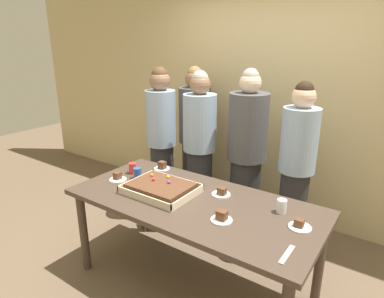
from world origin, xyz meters
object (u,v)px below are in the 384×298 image
object	(u,v)px
cake_server_utensil	(287,255)
party_table	(193,210)
drink_cup_far_end	(282,206)
drink_cup_middle	(137,173)
plated_slice_near_right	(162,167)
plated_slice_far_left	(118,178)
plated_slice_near_left	(300,225)
sheet_cake	(161,188)
drink_cup_nearest	(133,168)
person_green_shirt_behind	(200,150)
plated_slice_center_front	(222,217)
person_left_edge_reaching	(162,141)
person_far_right_suit	(195,137)
person_striped_tie_right	(246,155)
person_serving_front	(296,172)
plated_slice_far_right	(221,193)

from	to	relation	value
cake_server_utensil	party_table	bearing A→B (deg)	162.53
drink_cup_far_end	drink_cup_middle	bearing A→B (deg)	-173.64
plated_slice_near_right	plated_slice_far_left	xyz separation A→B (m)	(-0.16, -0.42, -0.00)
plated_slice_near_left	drink_cup_far_end	bearing A→B (deg)	143.11
sheet_cake	plated_slice_near_left	distance (m)	1.09
drink_cup_nearest	plated_slice_far_left	bearing A→B (deg)	-89.09
party_table	drink_cup_far_end	xyz separation A→B (m)	(0.63, 0.20, 0.14)
person_green_shirt_behind	plated_slice_center_front	bearing A→B (deg)	28.04
plated_slice_center_front	drink_cup_middle	distance (m)	1.00
plated_slice_near_right	plated_slice_center_front	distance (m)	1.06
drink_cup_middle	drink_cup_far_end	world-z (taller)	same
drink_cup_far_end	person_left_edge_reaching	xyz separation A→B (m)	(-1.59, 0.58, 0.06)
person_green_shirt_behind	person_left_edge_reaching	world-z (taller)	person_left_edge_reaching
plated_slice_near_right	person_left_edge_reaching	distance (m)	0.56
person_green_shirt_behind	person_far_right_suit	distance (m)	0.53
sheet_cake	person_striped_tie_right	bearing A→B (deg)	74.03
plated_slice_center_front	plated_slice_far_left	bearing A→B (deg)	175.93
plated_slice_far_left	person_left_edge_reaching	size ratio (longest dim) A/B	0.09
person_green_shirt_behind	person_striped_tie_right	distance (m)	0.49
person_serving_front	cake_server_utensil	bearing A→B (deg)	58.63
plated_slice_near_left	person_far_right_suit	distance (m)	1.98
plated_slice_near_left	drink_cup_middle	world-z (taller)	drink_cup_middle
plated_slice_near_left	person_left_edge_reaching	size ratio (longest dim) A/B	0.09
plated_slice_near_left	plated_slice_center_front	size ratio (longest dim) A/B	1.00
sheet_cake	drink_cup_middle	size ratio (longest dim) A/B	5.53
drink_cup_nearest	cake_server_utensil	bearing A→B (deg)	-13.52
plated_slice_near_left	person_striped_tie_right	distance (m)	1.19
person_far_right_suit	plated_slice_far_left	bearing A→B (deg)	-20.42
drink_cup_middle	person_serving_front	bearing A→B (deg)	34.00
drink_cup_far_end	cake_server_utensil	xyz separation A→B (m)	(0.21, -0.46, -0.05)
plated_slice_far_left	drink_cup_far_end	world-z (taller)	drink_cup_far_end
plated_slice_near_left	plated_slice_near_right	bearing A→B (deg)	168.55
sheet_cake	drink_cup_nearest	bearing A→B (deg)	161.15
person_far_right_suit	person_green_shirt_behind	bearing A→B (deg)	17.14
drink_cup_nearest	drink_cup_far_end	bearing A→B (deg)	3.10
drink_cup_middle	cake_server_utensil	xyz separation A→B (m)	(1.47, -0.32, -0.05)
plated_slice_near_left	person_green_shirt_behind	size ratio (longest dim) A/B	0.09
cake_server_utensil	person_left_edge_reaching	bearing A→B (deg)	149.93
person_serving_front	person_green_shirt_behind	bearing A→B (deg)	-45.49
party_table	plated_slice_near_right	bearing A→B (deg)	149.74
person_green_shirt_behind	cake_server_utensil	bearing A→B (deg)	38.32
party_table	drink_cup_far_end	bearing A→B (deg)	17.42
plated_slice_near_left	drink_cup_nearest	bearing A→B (deg)	178.05
plated_slice_far_right	drink_cup_middle	xyz separation A→B (m)	(-0.78, -0.14, 0.03)
plated_slice_near_right	plated_slice_far_left	distance (m)	0.45
plated_slice_near_right	person_serving_front	xyz separation A→B (m)	(1.12, 0.48, 0.05)
drink_cup_middle	person_green_shirt_behind	bearing A→B (deg)	77.69
plated_slice_far_right	drink_cup_middle	world-z (taller)	drink_cup_middle
plated_slice_near_right	person_serving_front	world-z (taller)	person_serving_front
drink_cup_far_end	person_left_edge_reaching	size ratio (longest dim) A/B	0.06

